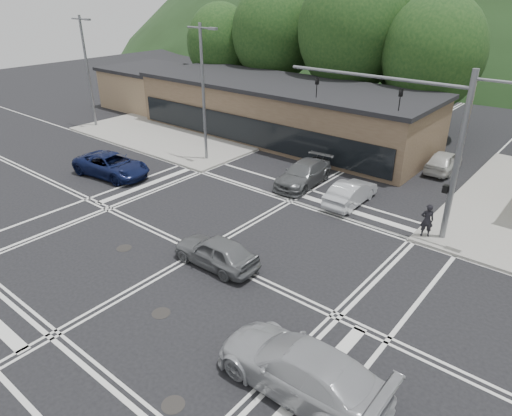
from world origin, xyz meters
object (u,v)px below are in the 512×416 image
Objects in this scene: car_northbound at (304,174)px; pedestrian at (427,220)px; car_blue_west at (112,165)px; car_silver_east at (300,368)px; car_queue_b at (444,161)px; car_grey_center at (216,252)px; car_queue_a at (351,193)px.

car_northbound is 2.89× the size of pedestrian.
car_silver_east reaches higher than car_blue_west.
car_silver_east is at bearing 95.50° from car_queue_b.
car_grey_center is at bearing -82.80° from car_northbound.
car_queue_b is at bearing 47.82° from car_northbound.
car_queue_b is at bearing -104.48° from pedestrian.
car_queue_b is at bearing 166.82° from car_grey_center.
car_northbound is (10.32, 6.57, -0.03)m from car_blue_west.
car_grey_center is 1.00× the size of car_queue_a.
car_northbound is at bearing -146.54° from car_silver_east.
car_queue_b is (2.28, 8.37, 0.03)m from car_queue_a.
car_queue_a is at bearing -157.63° from car_silver_east.
car_grey_center is 10.19m from car_northbound.
car_blue_west is 19.21m from pedestrian.
pedestrian is (6.17, 8.07, 0.30)m from car_grey_center.
car_queue_b reaches higher than car_grey_center.
car_queue_b is 2.42× the size of pedestrian.
pedestrian is (8.30, -1.89, 0.28)m from car_northbound.
car_silver_east is 13.68m from car_queue_a.
car_northbound is at bearing -64.90° from car_blue_west.
car_silver_east reaches higher than car_northbound.
car_blue_west reaches higher than car_queue_b.
car_grey_center is 9.41m from car_queue_a.
car_queue_b is 0.84× the size of car_northbound.
car_grey_center is 18.06m from car_queue_b.
car_northbound is at bearing -169.15° from car_grey_center.
car_northbound is (-8.80, 13.31, -0.10)m from car_silver_east.
pedestrian is (18.63, 4.68, 0.26)m from car_blue_west.
car_northbound reaches higher than car_queue_b.
car_blue_west is 0.94× the size of car_silver_east.
pedestrian is at bearing -17.71° from car_northbound.
car_silver_east reaches higher than car_queue_a.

